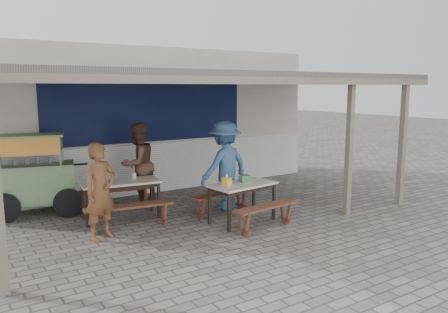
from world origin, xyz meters
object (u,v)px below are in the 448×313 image
Objects in this scene: bench_right_street at (266,212)px; bench_right_wall at (221,198)px; patron_street_side at (100,191)px; vendor_cart at (36,172)px; condiment_bowl at (103,180)px; patron_wall_side at (138,164)px; condiment_jar at (134,175)px; bench_left_wall at (114,194)px; table_left at (121,185)px; tissue_box at (227,181)px; donation_box at (245,179)px; bench_left_street at (130,211)px; patron_right_table at (225,165)px; table_right at (242,188)px.

bench_right_wall is (-0.15, 1.24, 0.00)m from bench_right_street.
bench_right_street is 0.84× the size of patron_street_side.
vendor_cart is 11.39× the size of condiment_bowl.
patron_wall_side is at bearing 30.53° from patron_street_side.
bench_left_wall is at bearing 116.19° from condiment_jar.
table_left is 16.10× the size of condiment_jar.
patron_street_side is (-2.47, -0.11, 0.49)m from bench_right_wall.
patron_street_side is (-2.62, 1.13, 0.49)m from bench_right_street.
patron_wall_side reaches higher than patron_street_side.
patron_wall_side is 12.91× the size of tissue_box.
bench_right_street is at bearing -90.00° from bench_right_wall.
vendor_cart is 15.16× the size of tissue_box.
donation_box is (1.89, -2.03, 0.47)m from bench_left_wall.
patron_wall_side reaches higher than bench_left_wall.
bench_right_wall is 2.05m from patron_wall_side.
donation_box is 2.07× the size of condiment_jar.
bench_left_street is at bearing -77.27° from condiment_bowl.
patron_wall_side is 9.70× the size of condiment_bowl.
bench_right_wall is at bearing 101.40° from patron_wall_side.
vendor_cart reaches higher than table_left.
bench_left_street is at bearing 169.74° from bench_right_wall.
donation_box reaches higher than table_left.
patron_right_table is 9.38× the size of donation_box.
bench_right_street is 6.98× the size of donation_box.
bench_left_wall is 0.77m from condiment_bowl.
bench_right_street is at bearing 73.54° from patron_right_table.
patron_right_table is at bearing -21.84° from bench_left_wall.
bench_left_wall is at bearing 125.30° from tissue_box.
patron_right_table is (2.77, 0.46, 0.10)m from patron_street_side.
tissue_box is (2.21, -0.47, -0.01)m from patron_street_side.
table_left reaches higher than bench_right_street.
patron_street_side reaches higher than bench_left_wall.
patron_street_side is 17.22× the size of condiment_jar.
condiment_jar is at bearing 139.36° from bench_right_wall.
patron_street_side is 1.15m from condiment_bowl.
bench_right_street is (1.96, -2.03, -0.34)m from table_left.
patron_wall_side is 1.19m from condiment_bowl.
bench_left_street is at bearing -1.12° from patron_street_side.
patron_right_table reaches higher than patron_wall_side.
table_right is at bearing -6.67° from tissue_box.
bench_left_street is at bearing -42.74° from vendor_cart.
patron_right_table reaches higher than bench_left_street.
bench_left_wall is 2.82m from donation_box.
bench_left_wall is 3.30m from bench_right_street.
condiment_jar is at bearing 119.08° from bench_right_street.
condiment_bowl reaches higher than bench_right_street.
table_right is 0.36m from tissue_box.
condiment_jar reaches higher than bench_left_street.
bench_right_wall is at bearing -18.51° from vendor_cart.
bench_left_wall is at bearing 123.30° from table_right.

